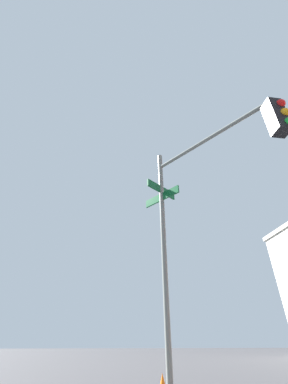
{
  "coord_description": "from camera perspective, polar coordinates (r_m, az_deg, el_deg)",
  "views": [
    {
      "loc": [
        -1.32,
        -8.63,
        1.01
      ],
      "look_at": [
        -6.36,
        -7.93,
        4.16
      ],
      "focal_mm": 22.75,
      "sensor_mm": 36.0,
      "label": 1
    }
  ],
  "objects": [
    {
      "name": "traffic_signal_near",
      "position": [
        5.4,
        15.15,
        2.1
      ],
      "size": [
        3.07,
        2.35,
        5.5
      ],
      "color": "slate",
      "rests_on": "ground_plane"
    }
  ]
}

